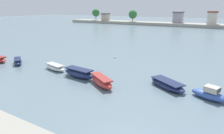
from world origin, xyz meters
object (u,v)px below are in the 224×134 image
object	(u,v)px
moored_boat_2	(55,67)
moored_boat_3	(79,73)
moored_boat_5	(167,84)
moored_boat_4	(101,81)
mooring_buoy_3	(115,57)
moored_boat_1	(18,61)
moored_boat_6	(210,94)

from	to	relation	value
moored_boat_2	moored_boat_3	size ratio (longest dim) A/B	0.87
moored_boat_2	moored_boat_5	bearing A→B (deg)	18.07
moored_boat_2	moored_boat_4	xyz separation A→B (m)	(9.65, -1.67, 0.12)
moored_boat_3	moored_boat_4	world-z (taller)	moored_boat_3
moored_boat_3	moored_boat_4	distance (m)	4.37
moored_boat_4	mooring_buoy_3	bearing A→B (deg)	144.60
moored_boat_1	moored_boat_2	size ratio (longest dim) A/B	0.88
moored_boat_1	moored_boat_5	bearing A→B (deg)	39.78
moored_boat_2	mooring_buoy_3	bearing A→B (deg)	82.86
moored_boat_5	mooring_buoy_3	bearing A→B (deg)	174.01
moored_boat_2	moored_boat_4	distance (m)	9.80
moored_boat_2	moored_boat_4	size ratio (longest dim) A/B	0.93
moored_boat_3	mooring_buoy_3	size ratio (longest dim) A/B	16.33
moored_boat_3	moored_boat_6	bearing A→B (deg)	11.28
moored_boat_2	moored_boat_1	bearing A→B (deg)	-161.85
moored_boat_1	moored_boat_6	size ratio (longest dim) A/B	1.00
moored_boat_2	mooring_buoy_3	distance (m)	12.08
moored_boat_3	moored_boat_6	distance (m)	16.14
moored_boat_3	moored_boat_2	bearing A→B (deg)	177.28
moored_boat_1	moored_boat_4	distance (m)	17.60
moored_boat_2	moored_boat_5	size ratio (longest dim) A/B	0.85
moored_boat_1	moored_boat_5	distance (m)	24.81
moored_boat_4	moored_boat_5	world-z (taller)	moored_boat_4
moored_boat_1	moored_boat_6	xyz separation A→B (m)	(29.36, 1.71, 0.09)
moored_boat_6	mooring_buoy_3	size ratio (longest dim) A/B	12.48
moored_boat_1	moored_boat_6	world-z (taller)	moored_boat_6
moored_boat_3	moored_boat_6	xyz separation A→B (m)	(16.06, 1.66, -0.05)
moored_boat_1	moored_boat_4	size ratio (longest dim) A/B	0.82
moored_boat_6	moored_boat_1	bearing A→B (deg)	-159.02
moored_boat_3	moored_boat_6	world-z (taller)	moored_boat_6
moored_boat_1	moored_boat_5	size ratio (longest dim) A/B	0.74
moored_boat_2	moored_boat_6	world-z (taller)	moored_boat_6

